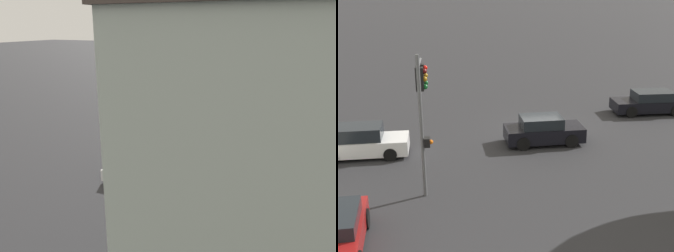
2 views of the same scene
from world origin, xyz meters
TOP-DOWN VIEW (x-y plane):
  - ground_plane at (0.00, 0.00)m, footprint 300.00×300.00m
  - street_tree at (-8.87, 9.82)m, footprint 5.74×5.74m
  - traffic_signal at (6.22, 6.37)m, footprint 0.54×2.02m
  - crossing_car_0 at (0.33, 1.99)m, footprint 3.97×1.82m
  - crossing_car_1 at (9.26, 2.27)m, footprint 4.30×1.89m
  - crossing_car_2 at (-7.42, -2.11)m, footprint 4.60×2.06m
  - parked_car_0 at (9.18, 10.34)m, footprint 2.12×4.21m

SIDE VIEW (x-z plane):
  - ground_plane at x=0.00m, z-range 0.00..0.00m
  - parked_car_0 at x=9.18m, z-range -0.01..1.29m
  - crossing_car_2 at x=-7.42m, z-range -0.03..1.36m
  - crossing_car_0 at x=0.33m, z-range -0.04..1.40m
  - crossing_car_1 at x=9.26m, z-range -0.05..1.46m
  - traffic_signal at x=6.22m, z-range 1.06..6.68m
  - street_tree at x=-8.87m, z-range 1.62..10.70m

